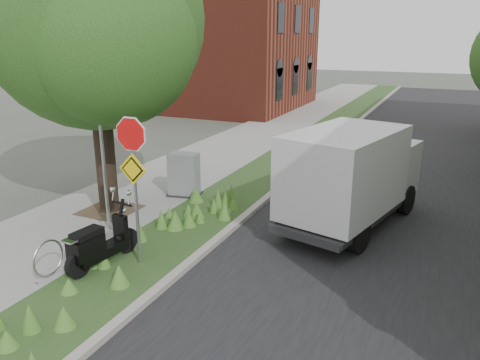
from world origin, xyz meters
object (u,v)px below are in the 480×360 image
object	(u,v)px
box_truck	(352,173)
utility_cabinet	(184,175)
sign_assembly	(133,161)
scooter_near	(95,248)

from	to	relation	value
box_truck	utility_cabinet	bearing A→B (deg)	179.50
sign_assembly	scooter_near	distance (m)	1.97
utility_cabinet	sign_assembly	bearing A→B (deg)	-71.44
sign_assembly	box_truck	world-z (taller)	sign_assembly
sign_assembly	utility_cabinet	size ratio (longest dim) A/B	2.54
sign_assembly	utility_cabinet	distance (m)	4.68
scooter_near	utility_cabinet	size ratio (longest dim) A/B	1.48
box_truck	utility_cabinet	world-z (taller)	box_truck
scooter_near	utility_cabinet	xyz separation A→B (m)	(-0.73, 4.71, 0.17)
sign_assembly	utility_cabinet	xyz separation A→B (m)	(-1.40, 4.17, -1.60)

